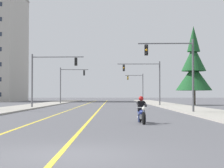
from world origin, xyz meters
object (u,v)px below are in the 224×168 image
conifer_tree_right_verge_far (194,69)px  traffic_signal_mid_right (148,76)px  traffic_signal_near_left (48,72)px  traffic_signal_mid_left (69,80)px  traffic_signal_far_right (139,84)px  motorcycle_with_rider (142,112)px  traffic_signal_near_right (178,64)px

conifer_tree_right_verge_far → traffic_signal_mid_right: bearing=-151.9°
traffic_signal_near_left → traffic_signal_mid_left: bearing=90.1°
traffic_signal_mid_right → traffic_signal_far_right: same height
traffic_signal_mid_left → motorcycle_with_rider: bearing=-78.7°
traffic_signal_mid_right → traffic_signal_far_right: 31.20m
traffic_signal_near_left → traffic_signal_far_right: bearing=72.3°
traffic_signal_near_left → conifer_tree_right_verge_far: conifer_tree_right_verge_far is taller
traffic_signal_near_left → traffic_signal_mid_right: (12.26, 9.80, -0.00)m
motorcycle_with_rider → traffic_signal_mid_left: size_ratio=0.35×
motorcycle_with_rider → traffic_signal_near_left: bearing=111.2°
traffic_signal_mid_right → motorcycle_with_rider: bearing=-95.7°
traffic_signal_near_right → traffic_signal_mid_left: size_ratio=1.00×
traffic_signal_near_right → conifer_tree_right_verge_far: size_ratio=0.52×
motorcycle_with_rider → traffic_signal_mid_right: 33.27m
traffic_signal_near_right → traffic_signal_mid_right: 21.43m
motorcycle_with_rider → traffic_signal_mid_right: bearing=84.3°
traffic_signal_near_right → traffic_signal_far_right: (0.25, 52.61, -0.04)m
motorcycle_with_rider → traffic_signal_mid_right: (3.30, 32.91, 3.58)m
traffic_signal_mid_right → traffic_signal_far_right: (0.81, 31.19, -0.12)m
traffic_signal_far_right → conifer_tree_right_verge_far: bearing=-76.5°
traffic_signal_near_left → motorcycle_with_rider: bearing=-68.8°
traffic_signal_mid_left → traffic_signal_far_right: 23.29m
traffic_signal_far_right → traffic_signal_mid_left: bearing=-124.3°
traffic_signal_near_left → traffic_signal_far_right: (13.07, 40.99, -0.13)m
traffic_signal_near_right → traffic_signal_far_right: 52.62m
motorcycle_with_rider → traffic_signal_near_right: (3.87, 11.49, 3.50)m
traffic_signal_far_right → conifer_tree_right_verge_far: 28.08m
traffic_signal_far_right → conifer_tree_right_verge_far: size_ratio=0.52×
motorcycle_with_rider → conifer_tree_right_verge_far: conifer_tree_right_verge_far is taller
traffic_signal_near_right → traffic_signal_far_right: size_ratio=1.00×
traffic_signal_near_left → traffic_signal_mid_right: same height
traffic_signal_near_right → traffic_signal_near_left: bearing=137.8°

